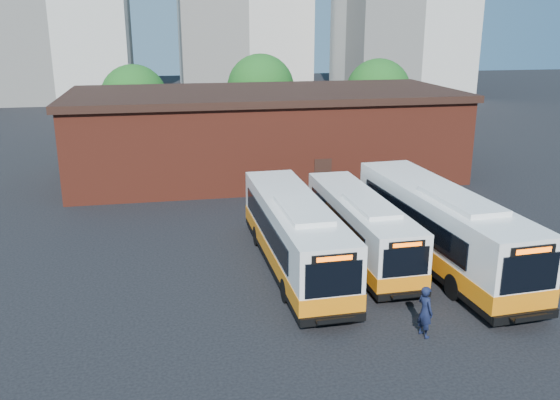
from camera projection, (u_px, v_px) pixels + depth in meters
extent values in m
plane|color=black|center=(338.00, 280.00, 26.97)|extent=(220.00, 220.00, 0.00)
cube|color=white|center=(294.00, 232.00, 27.84)|extent=(2.90, 12.32, 2.91)
cube|color=orange|center=(294.00, 248.00, 28.08)|extent=(2.96, 12.37, 0.72)
cube|color=black|center=(294.00, 258.00, 28.23)|extent=(2.94, 12.36, 0.26)
cube|color=black|center=(334.00, 279.00, 22.00)|extent=(2.21, 0.12, 1.38)
cube|color=black|center=(334.00, 258.00, 21.75)|extent=(1.74, 0.10, 0.33)
cube|color=#FF5905|center=(335.00, 259.00, 21.71)|extent=(1.38, 0.05, 0.18)
cube|color=black|center=(333.00, 320.00, 22.42)|extent=(2.61, 0.21, 0.33)
cube|color=black|center=(335.00, 320.00, 22.17)|extent=(1.49, 0.42, 0.06)
cube|color=black|center=(337.00, 321.00, 21.97)|extent=(1.48, 0.08, 0.18)
cube|color=black|center=(265.00, 225.00, 27.87)|extent=(0.28, 9.56, 1.07)
cube|color=black|center=(319.00, 221.00, 28.42)|extent=(0.28, 9.56, 1.07)
cube|color=white|center=(303.00, 210.00, 25.96)|extent=(1.88, 4.33, 0.22)
cylinder|color=black|center=(286.00, 291.00, 24.73)|extent=(0.35, 1.03, 1.02)
cylinder|color=black|center=(340.00, 285.00, 25.21)|extent=(0.35, 1.03, 1.02)
cylinder|color=black|center=(257.00, 236.00, 31.03)|extent=(0.35, 1.03, 1.02)
cylinder|color=black|center=(301.00, 233.00, 31.52)|extent=(0.35, 1.03, 1.02)
cube|color=white|center=(360.00, 224.00, 29.39)|extent=(2.57, 11.09, 2.62)
cube|color=orange|center=(359.00, 239.00, 29.61)|extent=(2.61, 11.14, 0.64)
cube|color=black|center=(359.00, 247.00, 29.75)|extent=(2.60, 11.13, 0.23)
cube|color=black|center=(406.00, 262.00, 24.13)|extent=(2.00, 0.09, 1.24)
cube|color=black|center=(407.00, 245.00, 23.90)|extent=(1.57, 0.09, 0.29)
cube|color=#FF5905|center=(407.00, 245.00, 23.87)|extent=(1.24, 0.04, 0.17)
cube|color=black|center=(404.00, 295.00, 24.50)|extent=(2.35, 0.18, 0.29)
cube|color=black|center=(406.00, 296.00, 24.28)|extent=(1.34, 0.38, 0.06)
cube|color=black|center=(408.00, 296.00, 24.10)|extent=(1.34, 0.06, 0.17)
cube|color=black|center=(335.00, 219.00, 29.42)|extent=(0.22, 8.62, 0.97)
cube|color=black|center=(380.00, 216.00, 29.91)|extent=(0.22, 8.62, 0.97)
cube|color=white|center=(371.00, 205.00, 27.70)|extent=(1.67, 3.90, 0.20)
cylinder|color=black|center=(360.00, 273.00, 26.59)|extent=(0.31, 0.93, 0.92)
cylinder|color=black|center=(404.00, 269.00, 27.02)|extent=(0.31, 0.93, 0.92)
cylinder|color=black|center=(322.00, 229.00, 32.28)|extent=(0.31, 0.93, 0.92)
cylinder|color=black|center=(359.00, 226.00, 32.71)|extent=(0.31, 0.93, 0.92)
cube|color=white|center=(440.00, 224.00, 28.38)|extent=(3.62, 13.49, 3.17)
cube|color=orange|center=(438.00, 242.00, 28.64)|extent=(3.68, 13.55, 0.78)
cube|color=black|center=(437.00, 253.00, 28.80)|extent=(3.67, 13.54, 0.28)
cube|color=black|center=(530.00, 273.00, 22.07)|extent=(2.41, 0.21, 1.50)
cube|color=black|center=(533.00, 250.00, 21.79)|extent=(1.89, 0.18, 0.36)
cube|color=#FF5905|center=(534.00, 251.00, 21.76)|extent=(1.50, 0.11, 0.20)
cube|color=black|center=(526.00, 317.00, 22.52)|extent=(2.84, 0.32, 0.36)
cube|color=black|center=(530.00, 318.00, 22.25)|extent=(1.64, 0.52, 0.07)
cube|color=black|center=(534.00, 318.00, 22.04)|extent=(1.61, 0.14, 0.20)
cube|color=black|center=(408.00, 218.00, 28.36)|extent=(0.67, 10.40, 1.17)
cube|color=black|center=(462.00, 213.00, 29.05)|extent=(0.67, 10.40, 1.17)
cube|color=white|center=(461.00, 200.00, 26.34)|extent=(2.20, 4.78, 0.24)
cylinder|color=black|center=(454.00, 287.00, 24.97)|extent=(0.42, 1.13, 1.11)
cylinder|color=black|center=(508.00, 280.00, 25.59)|extent=(0.42, 1.13, 1.11)
cylinder|color=black|center=(383.00, 230.00, 31.78)|extent=(0.42, 1.13, 1.11)
cylinder|color=black|center=(426.00, 226.00, 32.39)|extent=(0.42, 1.13, 1.11)
imported|color=#111732|center=(425.00, 311.00, 21.90)|extent=(0.66, 0.83, 2.00)
cube|color=maroon|center=(264.00, 136.00, 44.90)|extent=(28.00, 12.00, 6.00)
cube|color=black|center=(264.00, 94.00, 43.99)|extent=(28.60, 12.60, 0.50)
cube|color=black|center=(323.00, 176.00, 40.30)|extent=(1.20, 0.08, 2.40)
cylinder|color=#382314|center=(137.00, 134.00, 54.82)|extent=(0.36, 0.36, 2.70)
sphere|color=#175318|center=(134.00, 98.00, 53.87)|extent=(6.00, 6.00, 6.00)
cylinder|color=#382314|center=(261.00, 125.00, 58.86)|extent=(0.36, 0.36, 2.95)
sphere|color=#175318|center=(261.00, 88.00, 57.82)|extent=(6.56, 6.56, 6.56)
cylinder|color=#382314|center=(376.00, 127.00, 58.08)|extent=(0.36, 0.36, 2.81)
sphere|color=#175318|center=(378.00, 91.00, 57.09)|extent=(6.24, 6.24, 6.24)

